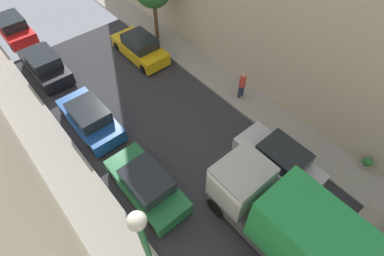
{
  "coord_description": "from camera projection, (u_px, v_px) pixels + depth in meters",
  "views": [
    {
      "loc": [
        -5.33,
        -3.52,
        12.25
      ],
      "look_at": [
        0.99,
        3.85,
        0.5
      ],
      "focal_mm": 27.94,
      "sensor_mm": 36.0,
      "label": 1
    }
  ],
  "objects": [
    {
      "name": "parked_car_right_2",
      "position": [
        140.0,
        48.0,
        19.25
      ],
      "size": [
        1.78,
        4.2,
        1.57
      ],
      "color": "gold",
      "rests_on": "ground"
    },
    {
      "name": "parked_car_left_3",
      "position": [
        90.0,
        118.0,
        15.37
      ],
      "size": [
        1.78,
        4.2,
        1.57
      ],
      "color": "#194799",
      "rests_on": "ground"
    },
    {
      "name": "ground",
      "position": [
        231.0,
        197.0,
        13.36
      ],
      "size": [
        32.0,
        32.0,
        0.0
      ],
      "primitive_type": "plane",
      "color": "#2D2D33"
    },
    {
      "name": "potted_plant_1",
      "position": [
        367.0,
        163.0,
        13.82
      ],
      "size": [
        0.45,
        0.45,
        0.74
      ],
      "color": "#B2A899",
      "rests_on": "sidewalk_right"
    },
    {
      "name": "parked_car_left_2",
      "position": [
        147.0,
        185.0,
        12.92
      ],
      "size": [
        1.78,
        4.2,
        1.57
      ],
      "color": "#1E6638",
      "rests_on": "ground"
    },
    {
      "name": "parked_car_left_5",
      "position": [
        13.0,
        28.0,
        20.71
      ],
      "size": [
        1.78,
        4.2,
        1.57
      ],
      "color": "red",
      "rests_on": "ground"
    },
    {
      "name": "parked_car_right_1",
      "position": [
        279.0,
        160.0,
        13.75
      ],
      "size": [
        1.78,
        4.2,
        1.57
      ],
      "color": "silver",
      "rests_on": "ground"
    },
    {
      "name": "sidewalk_right",
      "position": [
        300.0,
        138.0,
        15.37
      ],
      "size": [
        2.0,
        44.0,
        0.15
      ],
      "primitive_type": "cube",
      "color": "gray",
      "rests_on": "ground"
    },
    {
      "name": "lamp_post",
      "position": [
        148.0,
        252.0,
        7.77
      ],
      "size": [
        0.44,
        0.44,
        6.29
      ],
      "color": "#26723F",
      "rests_on": "sidewalk_left"
    },
    {
      "name": "delivery_truck",
      "position": [
        294.0,
        230.0,
        10.58
      ],
      "size": [
        2.26,
        6.6,
        3.38
      ],
      "color": "#4C4C51",
      "rests_on": "ground"
    },
    {
      "name": "pedestrian",
      "position": [
        242.0,
        84.0,
        16.5
      ],
      "size": [
        0.4,
        0.36,
        1.72
      ],
      "color": "#2D334C",
      "rests_on": "sidewalk_right"
    },
    {
      "name": "parked_car_left_4",
      "position": [
        45.0,
        65.0,
        18.12
      ],
      "size": [
        1.78,
        4.2,
        1.57
      ],
      "color": "black",
      "rests_on": "ground"
    }
  ]
}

